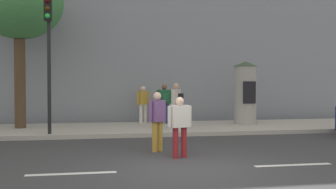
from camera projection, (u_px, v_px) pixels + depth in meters
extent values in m
plane|color=#38383A|center=(188.00, 169.00, 8.20)|extent=(80.00, 80.00, 0.00)
cube|color=#B2ADA3|center=(147.00, 129.00, 15.08)|extent=(36.00, 4.00, 0.15)
cube|color=silver|center=(71.00, 174.00, 7.78)|extent=(1.80, 0.16, 0.01)
cube|color=silver|center=(293.00, 165.00, 8.61)|extent=(1.80, 0.16, 0.01)
cube|color=gray|center=(135.00, 32.00, 19.89)|extent=(36.00, 5.00, 9.00)
cylinder|color=black|center=(49.00, 78.00, 12.80)|extent=(0.12, 0.12, 3.72)
cube|color=black|center=(48.00, 9.00, 12.57)|extent=(0.24, 0.24, 0.75)
sphere|color=#390605|center=(47.00, 1.00, 12.43)|extent=(0.16, 0.16, 0.16)
sphere|color=#3C2906|center=(47.00, 8.00, 12.44)|extent=(0.16, 0.16, 0.16)
sphere|color=green|center=(47.00, 16.00, 12.44)|extent=(0.16, 0.16, 0.16)
cylinder|color=#9E9B93|center=(245.00, 95.00, 16.08)|extent=(0.90, 0.90, 2.40)
cone|color=#334C33|center=(245.00, 64.00, 16.04)|extent=(0.99, 0.99, 0.20)
cube|color=black|center=(249.00, 92.00, 15.62)|extent=(0.54, 0.02, 0.90)
cylinder|color=#4C3826|center=(20.00, 84.00, 14.59)|extent=(0.41, 0.41, 3.35)
ellipsoid|color=#3D7F42|center=(19.00, 2.00, 14.51)|extent=(3.24, 3.24, 2.76)
cylinder|color=#B78C33|center=(155.00, 137.00, 10.28)|extent=(0.14, 0.14, 0.80)
cylinder|color=#B78C33|center=(160.00, 136.00, 10.42)|extent=(0.14, 0.14, 0.80)
cube|color=#724C84|center=(157.00, 111.00, 10.33)|extent=(0.46, 0.42, 0.57)
cylinder|color=#724C84|center=(151.00, 111.00, 10.16)|extent=(0.09, 0.09, 0.54)
cylinder|color=#724C84|center=(164.00, 110.00, 10.50)|extent=(0.09, 0.09, 0.54)
sphere|color=beige|center=(157.00, 96.00, 10.32)|extent=(0.22, 0.22, 0.22)
cylinder|color=maroon|center=(184.00, 142.00, 9.49)|extent=(0.14, 0.14, 0.75)
cylinder|color=maroon|center=(175.00, 143.00, 9.40)|extent=(0.14, 0.14, 0.75)
cube|color=silver|center=(180.00, 116.00, 9.43)|extent=(0.51, 0.35, 0.53)
cylinder|color=silver|center=(190.00, 116.00, 9.55)|extent=(0.09, 0.09, 0.51)
cylinder|color=silver|center=(169.00, 117.00, 9.31)|extent=(0.09, 0.09, 0.51)
sphere|color=beige|center=(180.00, 101.00, 9.42)|extent=(0.20, 0.20, 0.20)
cylinder|color=silver|center=(141.00, 114.00, 16.43)|extent=(0.14, 0.14, 0.79)
cylinder|color=silver|center=(145.00, 113.00, 16.61)|extent=(0.14, 0.14, 0.79)
cube|color=#B78C33|center=(143.00, 98.00, 16.50)|extent=(0.53, 0.48, 0.56)
cylinder|color=#B78C33|center=(138.00, 98.00, 16.29)|extent=(0.09, 0.09, 0.53)
cylinder|color=#B78C33|center=(148.00, 98.00, 16.71)|extent=(0.09, 0.09, 0.53)
sphere|color=beige|center=(143.00, 89.00, 16.49)|extent=(0.21, 0.21, 0.21)
cylinder|color=silver|center=(175.00, 117.00, 14.52)|extent=(0.14, 0.14, 0.85)
cylinder|color=silver|center=(177.00, 116.00, 14.75)|extent=(0.14, 0.14, 0.85)
cube|color=silver|center=(176.00, 97.00, 14.62)|extent=(0.43, 0.54, 0.60)
cylinder|color=silver|center=(174.00, 98.00, 14.35)|extent=(0.09, 0.09, 0.57)
cylinder|color=silver|center=(178.00, 97.00, 14.89)|extent=(0.09, 0.09, 0.57)
sphere|color=tan|center=(176.00, 86.00, 14.61)|extent=(0.23, 0.23, 0.23)
cube|color=black|center=(181.00, 98.00, 14.57)|extent=(0.27, 0.32, 0.36)
cylinder|color=navy|center=(167.00, 114.00, 16.30)|extent=(0.14, 0.14, 0.83)
cylinder|color=navy|center=(161.00, 114.00, 16.24)|extent=(0.14, 0.14, 0.83)
cube|color=#1E5938|center=(164.00, 97.00, 16.25)|extent=(0.50, 0.27, 0.59)
cylinder|color=#1E5938|center=(171.00, 97.00, 16.32)|extent=(0.09, 0.09, 0.56)
cylinder|color=#1E5938|center=(158.00, 97.00, 16.18)|extent=(0.09, 0.09, 0.56)
sphere|color=brown|center=(164.00, 87.00, 16.24)|extent=(0.23, 0.23, 0.23)
cube|color=#1E5938|center=(165.00, 98.00, 16.08)|extent=(0.29, 0.18, 0.36)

